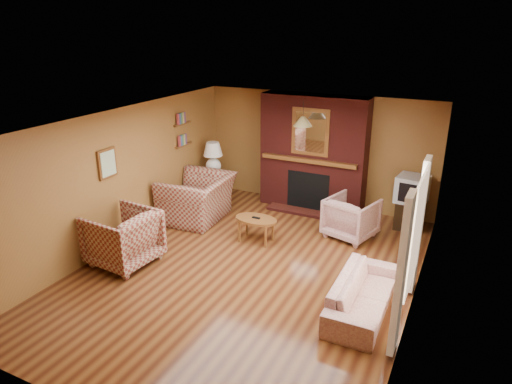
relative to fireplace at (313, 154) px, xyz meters
The scene contains 20 objects.
floor 3.21m from the fireplace, 90.00° to the right, with size 6.50×6.50×0.00m, color #401C0D.
ceiling 3.22m from the fireplace, 90.00° to the right, with size 6.50×6.50×0.00m, color silver.
wall_back 0.27m from the fireplace, 90.00° to the left, with size 6.50×6.50×0.00m, color brown.
wall_front 6.23m from the fireplace, 90.00° to the right, with size 6.50×6.50×0.00m, color brown.
wall_left 3.89m from the fireplace, 129.95° to the right, with size 6.50×6.50×0.00m, color brown.
wall_right 3.89m from the fireplace, 50.05° to the right, with size 6.50×6.50×0.00m, color brown.
fireplace is the anchor object (origin of this frame).
window_right 4.02m from the fireplace, 52.40° to the right, with size 0.10×1.85×2.00m.
bookshelf 2.72m from the fireplace, 156.05° to the right, with size 0.09×0.55×0.71m.
botanical_print 4.12m from the fireplace, 126.90° to the right, with size 0.05×0.40×0.50m.
pendant_light 1.07m from the fireplace, 90.00° to the right, with size 0.36×0.36×0.48m.
plaid_loveseat 2.55m from the fireplace, 139.29° to the right, with size 1.37×1.20×0.89m, color maroon.
plaid_armchair 4.21m from the fireplace, 118.08° to the right, with size 0.97×1.00×0.91m, color maroon.
floral_sofa 3.88m from the fireplace, 59.72° to the right, with size 1.74×0.68×0.51m, color #BBA791.
floral_armchair 1.74m from the fireplace, 42.44° to the right, with size 0.82×0.84×0.76m, color #BBA791.
coffee_table 2.16m from the fireplace, 99.98° to the right, with size 0.79×0.49×0.47m.
side_table 2.33m from the fireplace, 165.71° to the right, with size 0.47×0.47×0.63m, color brown.
table_lamp 2.17m from the fireplace, 165.71° to the right, with size 0.42×0.42×0.69m.
tv_stand 2.25m from the fireplace, ahead, with size 0.50×0.46×0.55m, color black.
crt_tv 2.09m from the fireplace, ahead, with size 0.61×0.60×0.51m.
Camera 1 is at (2.94, -5.73, 3.75)m, focal length 32.00 mm.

